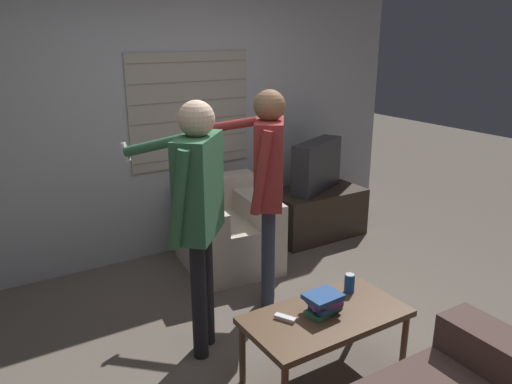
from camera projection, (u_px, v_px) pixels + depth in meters
The scene contains 11 objects.
ground_plane at pixel (293, 355), 3.33m from camera, with size 16.00×16.00×0.00m, color #665B51.
wall_back at pixel (167, 121), 4.59m from camera, with size 5.20×0.08×2.55m.
armchair_beige at pixel (226, 230), 4.56m from camera, with size 0.86×0.94×0.77m.
coffee_table at pixel (326, 320), 3.00m from camera, with size 0.99×0.52×0.45m.
tv_stand at pixel (315, 212), 5.25m from camera, with size 0.98×0.58×0.50m.
tv at pixel (316, 166), 5.10m from camera, with size 0.74×0.48×0.52m.
person_left_standing at pixel (197, 199), 3.07m from camera, with size 0.52×0.84×1.68m.
person_right_standing at pixel (267, 173), 3.64m from camera, with size 0.58×0.80×1.68m.
book_stack at pixel (324, 303), 2.97m from camera, with size 0.25×0.20×0.13m.
soda_can at pixel (349, 283), 3.22m from camera, with size 0.07×0.07×0.13m.
spare_remote at pixel (285, 318), 2.91m from camera, with size 0.10×0.13×0.02m.
Camera 1 is at (-1.71, -2.28, 2.05)m, focal length 35.00 mm.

